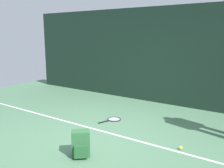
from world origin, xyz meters
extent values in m
plane|color=#4C7556|center=(0.00, 0.00, 0.00)|extent=(12.00, 12.00, 0.00)
cube|color=#192D23|center=(0.00, 3.00, 1.39)|extent=(10.00, 0.10, 2.78)
cube|color=white|center=(0.00, 0.22, 0.00)|extent=(9.00, 0.05, 0.00)
cylinder|color=black|center=(-0.42, 0.67, 0.01)|extent=(0.13, 0.29, 0.03)
torus|color=black|center=(-0.32, 0.96, 0.01)|extent=(0.41, 0.41, 0.02)
cylinder|color=#B2B2B2|center=(-0.32, 0.96, 0.01)|extent=(0.35, 0.35, 0.00)
cube|color=#2D6038|center=(0.22, -0.84, 0.22)|extent=(0.36, 0.35, 0.44)
cube|color=#23562D|center=(0.31, -0.94, 0.14)|extent=(0.22, 0.21, 0.20)
sphere|color=#CCE033|center=(1.52, 0.33, 0.03)|extent=(0.07, 0.07, 0.07)
camera|label=1|loc=(2.83, -3.71, 2.00)|focal=39.73mm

